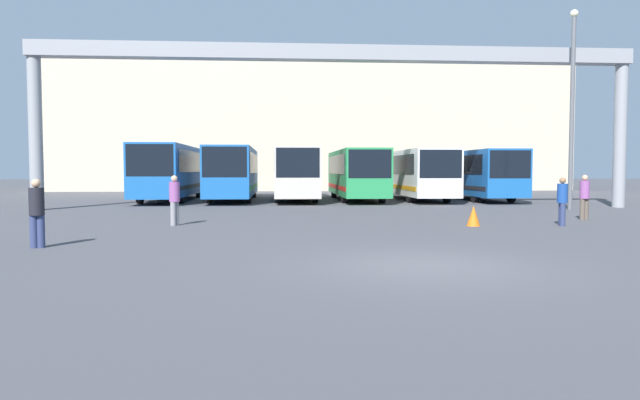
% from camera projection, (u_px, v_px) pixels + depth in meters
% --- Properties ---
extents(ground_plane, '(200.00, 200.00, 0.00)m').
position_uv_depth(ground_plane, '(425.00, 266.00, 11.05)').
color(ground_plane, '#47474C').
extents(building_backdrop, '(46.73, 12.00, 12.46)m').
position_uv_depth(building_backdrop, '(308.00, 124.00, 54.82)').
color(building_backdrop, beige).
rests_on(building_backdrop, ground).
extents(overhead_gantry, '(28.42, 0.80, 7.69)m').
position_uv_depth(overhead_gantry, '(339.00, 73.00, 26.83)').
color(overhead_gantry, gray).
rests_on(overhead_gantry, ground).
extents(bus_slot_0, '(2.60, 11.83, 3.25)m').
position_uv_depth(bus_slot_0, '(172.00, 169.00, 34.47)').
color(bus_slot_0, '#1959A5').
rests_on(bus_slot_0, ground).
extents(bus_slot_1, '(2.49, 11.56, 3.13)m').
position_uv_depth(bus_slot_1, '(234.00, 171.00, 34.60)').
color(bus_slot_1, '#1959A5').
rests_on(bus_slot_1, ground).
extents(bus_slot_2, '(2.46, 11.25, 3.08)m').
position_uv_depth(bus_slot_2, '(295.00, 171.00, 34.71)').
color(bus_slot_2, beige).
rests_on(bus_slot_2, ground).
extents(bus_slot_3, '(2.47, 10.76, 3.00)m').
position_uv_depth(bus_slot_3, '(356.00, 172.00, 34.74)').
color(bus_slot_3, '#268C4C').
rests_on(bus_slot_3, ground).
extents(bus_slot_4, '(2.47, 10.95, 3.00)m').
position_uv_depth(bus_slot_4, '(416.00, 172.00, 35.10)').
color(bus_slot_4, silver).
rests_on(bus_slot_4, ground).
extents(bus_slot_5, '(2.45, 10.60, 2.98)m').
position_uv_depth(bus_slot_5, '(476.00, 172.00, 35.19)').
color(bus_slot_5, '#1959A5').
rests_on(bus_slot_5, ground).
extents(pedestrian_mid_left, '(0.33, 0.33, 1.61)m').
position_uv_depth(pedestrian_mid_left, '(562.00, 200.00, 18.86)').
color(pedestrian_mid_left, navy).
rests_on(pedestrian_mid_left, ground).
extents(pedestrian_far_center, '(0.35, 0.35, 1.67)m').
position_uv_depth(pedestrian_far_center, '(584.00, 196.00, 21.07)').
color(pedestrian_far_center, brown).
rests_on(pedestrian_far_center, ground).
extents(pedestrian_near_right, '(0.34, 0.34, 1.65)m').
position_uv_depth(pedestrian_near_right, '(37.00, 211.00, 13.54)').
color(pedestrian_near_right, navy).
rests_on(pedestrian_near_right, ground).
extents(pedestrian_near_left, '(0.35, 0.35, 1.67)m').
position_uv_depth(pedestrian_near_left, '(175.00, 199.00, 18.97)').
color(pedestrian_near_left, gray).
rests_on(pedestrian_near_left, ground).
extents(traffic_cone, '(0.44, 0.44, 0.67)m').
position_uv_depth(traffic_cone, '(473.00, 216.00, 18.85)').
color(traffic_cone, orange).
rests_on(traffic_cone, ground).
extents(lamp_post, '(0.36, 0.36, 9.13)m').
position_uv_depth(lamp_post, '(572.00, 103.00, 26.10)').
color(lamp_post, '#595B60').
rests_on(lamp_post, ground).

